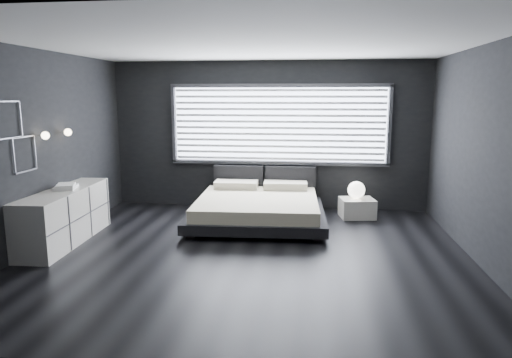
# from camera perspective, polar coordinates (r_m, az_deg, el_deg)

# --- Properties ---
(room) EXTENTS (6.04, 6.00, 2.80)m
(room) POSITION_cam_1_polar(r_m,az_deg,el_deg) (6.03, -1.00, 3.23)
(room) COLOR black
(room) RESTS_ON ground
(window) EXTENTS (4.14, 0.09, 1.52)m
(window) POSITION_cam_1_polar(r_m,az_deg,el_deg) (8.66, 2.85, 6.79)
(window) COLOR white
(window) RESTS_ON ground
(headboard) EXTENTS (1.96, 0.16, 0.52)m
(headboard) POSITION_cam_1_polar(r_m,az_deg,el_deg) (8.76, 1.06, -0.02)
(headboard) COLOR black
(headboard) RESTS_ON ground
(sconce_near) EXTENTS (0.18, 0.11, 0.11)m
(sconce_near) POSITION_cam_1_polar(r_m,az_deg,el_deg) (7.07, -24.86, 4.95)
(sconce_near) COLOR silver
(sconce_near) RESTS_ON ground
(sconce_far) EXTENTS (0.18, 0.11, 0.11)m
(sconce_far) POSITION_cam_1_polar(r_m,az_deg,el_deg) (7.58, -22.48, 5.43)
(sconce_far) COLOR silver
(sconce_far) RESTS_ON ground
(wall_art_upper) EXTENTS (0.01, 0.48, 0.48)m
(wall_art_upper) POSITION_cam_1_polar(r_m,az_deg,el_deg) (6.60, -28.45, 6.53)
(wall_art_upper) COLOR #47474C
(wall_art_upper) RESTS_ON ground
(wall_art_lower) EXTENTS (0.01, 0.48, 0.48)m
(wall_art_lower) POSITION_cam_1_polar(r_m,az_deg,el_deg) (6.85, -26.91, 2.79)
(wall_art_lower) COLOR #47474C
(wall_art_lower) RESTS_ON ground
(bed) EXTENTS (2.34, 2.24, 0.58)m
(bed) POSITION_cam_1_polar(r_m,az_deg,el_deg) (7.80, 0.23, -3.57)
(bed) COLOR black
(bed) RESTS_ON ground
(nightstand) EXTENTS (0.66, 0.58, 0.34)m
(nightstand) POSITION_cam_1_polar(r_m,az_deg,el_deg) (8.37, 12.51, -3.56)
(nightstand) COLOR beige
(nightstand) RESTS_ON ground
(orb_lamp) EXTENTS (0.31, 0.31, 0.31)m
(orb_lamp) POSITION_cam_1_polar(r_m,az_deg,el_deg) (8.33, 12.43, -1.34)
(orb_lamp) COLOR white
(orb_lamp) RESTS_ON nightstand
(dresser) EXTENTS (0.64, 2.01, 0.79)m
(dresser) POSITION_cam_1_polar(r_m,az_deg,el_deg) (7.33, -22.83, -4.29)
(dresser) COLOR beige
(dresser) RESTS_ON ground
(book_stack) EXTENTS (0.37, 0.43, 0.08)m
(book_stack) POSITION_cam_1_polar(r_m,az_deg,el_deg) (7.28, -22.68, -0.88)
(book_stack) COLOR white
(book_stack) RESTS_ON dresser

